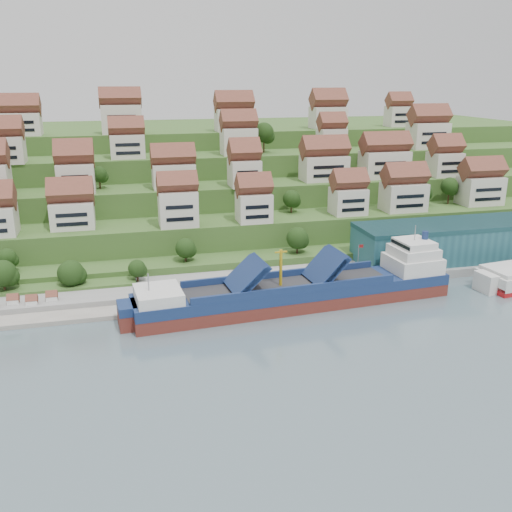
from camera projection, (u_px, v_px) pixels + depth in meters
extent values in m
plane|color=slate|center=(301.00, 306.00, 128.47)|extent=(300.00, 300.00, 0.00)
cube|color=gray|center=(356.00, 273.00, 146.65)|extent=(180.00, 14.00, 2.20)
cube|color=gray|center=(34.00, 308.00, 125.98)|extent=(45.00, 20.00, 1.00)
cube|color=#2D4C1E|center=(226.00, 213.00, 207.43)|extent=(260.00, 128.00, 4.00)
cube|color=#2D4C1E|center=(224.00, 201.00, 211.01)|extent=(260.00, 118.00, 11.00)
cube|color=#2D4C1E|center=(219.00, 187.00, 217.36)|extent=(260.00, 102.00, 18.00)
cube|color=#2D4C1E|center=(216.00, 175.00, 223.71)|extent=(260.00, 86.00, 25.00)
cube|color=#2D4C1E|center=(211.00, 164.00, 231.13)|extent=(260.00, 68.00, 31.00)
cube|color=beige|center=(73.00, 215.00, 150.52)|extent=(11.16, 8.57, 7.03)
cube|color=beige|center=(178.00, 209.00, 151.85)|extent=(10.15, 7.03, 9.48)
cube|color=beige|center=(254.00, 207.00, 156.79)|extent=(9.12, 7.62, 7.86)
cube|color=beige|center=(348.00, 201.00, 165.48)|extent=(9.63, 7.73, 7.54)
cube|color=beige|center=(403.00, 197.00, 169.71)|extent=(12.35, 8.26, 8.22)
cube|color=beige|center=(480.00, 190.00, 178.16)|extent=(12.71, 8.31, 8.65)
cube|color=beige|center=(76.00, 178.00, 160.75)|extent=(10.18, 8.98, 8.16)
cube|color=beige|center=(174.00, 176.00, 166.80)|extent=(12.19, 7.90, 7.11)
cube|color=beige|center=(244.00, 173.00, 169.21)|extent=(8.78, 8.56, 7.87)
cube|color=beige|center=(324.00, 168.00, 179.11)|extent=(14.13, 8.36, 7.73)
cube|color=beige|center=(384.00, 165.00, 183.58)|extent=(15.13, 8.18, 8.56)
cube|color=beige|center=(444.00, 164.00, 186.89)|extent=(9.80, 8.04, 7.68)
cube|color=beige|center=(4.00, 150.00, 166.12)|extent=(11.62, 7.86, 7.81)
cube|color=beige|center=(127.00, 146.00, 177.02)|extent=(10.45, 7.30, 7.31)
cube|color=beige|center=(239.00, 141.00, 184.76)|extent=(11.10, 7.79, 8.56)
cube|color=beige|center=(331.00, 141.00, 190.36)|extent=(8.64, 7.14, 7.85)
cube|color=beige|center=(428.00, 136.00, 200.82)|extent=(13.20, 8.47, 8.95)
cube|color=beige|center=(22.00, 124.00, 185.01)|extent=(12.12, 8.03, 7.20)
cube|color=beige|center=(121.00, 119.00, 190.41)|extent=(13.07, 7.51, 9.45)
cube|color=beige|center=(234.00, 120.00, 199.35)|extent=(12.80, 8.15, 7.65)
cube|color=beige|center=(328.00, 118.00, 210.35)|extent=(12.25, 8.73, 7.77)
cube|color=beige|center=(398.00, 116.00, 218.14)|extent=(8.76, 7.05, 7.55)
ellipsoid|color=#1F3C14|center=(7.00, 258.00, 136.89)|extent=(4.60, 4.60, 4.60)
ellipsoid|color=#1F3C14|center=(297.00, 238.00, 151.92)|extent=(5.89, 5.89, 5.89)
ellipsoid|color=#1F3C14|center=(185.00, 248.00, 145.33)|extent=(5.12, 5.12, 5.12)
ellipsoid|color=#1F3C14|center=(424.00, 192.00, 176.34)|extent=(4.98, 4.98, 4.98)
ellipsoid|color=#1F3C14|center=(450.00, 186.00, 177.89)|extent=(5.45, 5.45, 5.45)
ellipsoid|color=#1F3C14|center=(292.00, 199.00, 166.92)|extent=(5.12, 5.12, 5.12)
ellipsoid|color=#1F3C14|center=(365.00, 162.00, 186.58)|extent=(5.20, 5.20, 5.20)
ellipsoid|color=#1F3C14|center=(72.00, 175.00, 165.07)|extent=(6.10, 6.10, 6.10)
ellipsoid|color=#1F3C14|center=(99.00, 174.00, 165.47)|extent=(4.63, 4.63, 4.63)
ellipsoid|color=#1F3C14|center=(264.00, 132.00, 189.17)|extent=(6.58, 6.58, 6.58)
ellipsoid|color=#1F3C14|center=(323.00, 136.00, 197.37)|extent=(4.41, 4.41, 4.41)
ellipsoid|color=#1F3C14|center=(3.00, 274.00, 128.99)|extent=(6.20, 6.20, 6.20)
ellipsoid|color=#1F3C14|center=(71.00, 273.00, 132.76)|extent=(6.23, 6.23, 6.23)
ellipsoid|color=#1F3C14|center=(137.00, 268.00, 136.27)|extent=(4.23, 4.23, 4.23)
cube|color=#235660|center=(464.00, 240.00, 154.08)|extent=(60.00, 15.00, 10.00)
cylinder|color=gray|center=(358.00, 260.00, 140.03)|extent=(0.16, 0.16, 8.00)
cube|color=maroon|center=(361.00, 246.00, 139.09)|extent=(1.20, 0.05, 0.80)
cube|color=white|center=(14.00, 304.00, 124.11)|extent=(2.40, 2.20, 2.20)
cube|color=white|center=(32.00, 304.00, 123.65)|extent=(2.40, 2.20, 2.20)
cube|color=white|center=(52.00, 300.00, 125.97)|extent=(2.40, 2.20, 2.20)
cube|color=maroon|center=(296.00, 301.00, 128.26)|extent=(73.09, 16.30, 4.65)
cube|color=navy|center=(296.00, 289.00, 127.36)|extent=(73.10, 16.41, 2.42)
cube|color=silver|center=(158.00, 295.00, 117.54)|extent=(10.02, 11.23, 2.42)
cube|color=#262628|center=(288.00, 285.00, 126.44)|extent=(47.02, 12.77, 0.28)
cube|color=navy|center=(244.00, 276.00, 122.45)|extent=(7.68, 10.73, 6.42)
cube|color=navy|center=(323.00, 268.00, 127.98)|extent=(7.33, 10.70, 6.79)
cylinder|color=gold|center=(281.00, 268.00, 124.66)|extent=(0.70, 0.70, 8.36)
cube|color=silver|center=(412.00, 263.00, 135.30)|extent=(11.88, 11.36, 3.72)
cube|color=silver|center=(414.00, 251.00, 134.41)|extent=(9.95, 10.12, 2.32)
cube|color=silver|center=(414.00, 243.00, 133.82)|extent=(8.01, 8.87, 1.67)
cylinder|color=navy|center=(425.00, 235.00, 134.12)|extent=(1.59, 1.59, 2.04)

